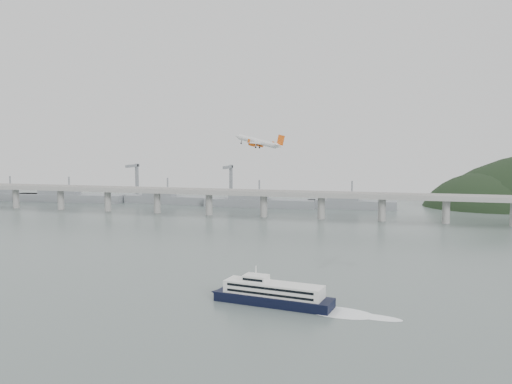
# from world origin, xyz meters

# --- Properties ---
(ground) EXTENTS (900.00, 900.00, 0.00)m
(ground) POSITION_xyz_m (0.00, 0.00, 0.00)
(ground) COLOR #576462
(ground) RESTS_ON ground
(bridge) EXTENTS (800.00, 22.00, 23.90)m
(bridge) POSITION_xyz_m (-1.15, 200.00, 17.65)
(bridge) COLOR #999896
(bridge) RESTS_ON ground
(distant_fleet) EXTENTS (453.00, 60.90, 40.00)m
(distant_fleet) POSITION_xyz_m (-155.36, 265.08, 6.22)
(distant_fleet) COLOR slate
(distant_fleet) RESTS_ON ground
(ferry) EXTENTS (80.38, 23.47, 15.22)m
(ferry) POSITION_xyz_m (32.19, -42.66, 4.13)
(ferry) COLOR black
(ferry) RESTS_ON ground
(airliner) EXTENTS (34.14, 31.43, 9.98)m
(airliner) POSITION_xyz_m (-1.27, 66.66, 65.39)
(airliner) COLOR white
(airliner) RESTS_ON ground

